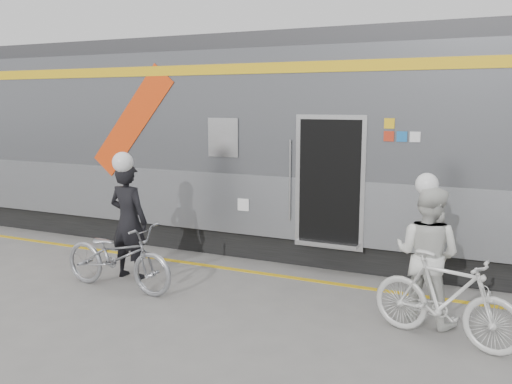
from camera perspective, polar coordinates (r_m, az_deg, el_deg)
The scene contains 9 objects.
ground at distance 7.70m, azimuth -8.67°, elevation -12.63°, with size 90.00×90.00×0.00m, color slate.
train at distance 11.24m, azimuth -0.70°, elevation 5.24°, with size 24.00×3.17×4.10m.
safety_strip at distance 9.45m, azimuth -1.44°, elevation -8.26°, with size 24.00×0.12×0.01m, color gold.
man at distance 9.11m, azimuth -13.27°, elevation -2.98°, with size 0.70×0.46×1.92m, color black.
bicycle_left at distance 8.68m, azimuth -14.35°, elevation -6.58°, with size 0.70×2.01×1.06m, color #999AA0.
woman at distance 7.44m, azimuth 17.57°, elevation -6.35°, with size 0.88×0.69×1.82m, color silver.
bicycle_right at distance 7.00m, azimuth 19.31°, elevation -10.53°, with size 0.52×1.84×1.10m, color beige.
helmet_man at distance 8.94m, azimuth -13.54°, elevation 4.08°, with size 0.33×0.33×0.33m, color white.
helmet_woman at distance 7.24m, azimuth 17.98°, elevation 1.73°, with size 0.29×0.29×0.29m, color white.
Camera 1 is at (3.97, -5.93, 2.88)m, focal length 38.00 mm.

